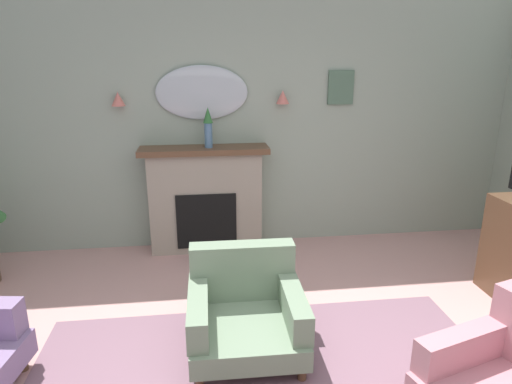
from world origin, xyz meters
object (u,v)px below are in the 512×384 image
at_px(wall_sconce_left, 118,99).
at_px(fireplace, 206,200).
at_px(mantel_vase_centre, 208,126).
at_px(armchair_near_fireplace, 245,308).
at_px(wall_sconce_right, 283,97).
at_px(wall_mirror, 202,93).
at_px(framed_picture, 341,88).

bearing_deg(wall_sconce_left, fireplace, -6.16).
distance_m(mantel_vase_centre, armchair_near_fireplace, 2.07).
bearing_deg(armchair_near_fireplace, wall_sconce_left, 120.37).
bearing_deg(wall_sconce_right, armchair_near_fireplace, -107.88).
bearing_deg(fireplace, wall_sconce_left, 173.84).
xyz_separation_m(wall_mirror, wall_sconce_left, (-0.85, -0.05, -0.05)).
relative_size(wall_sconce_right, armchair_near_fireplace, 0.17).
distance_m(fireplace, mantel_vase_centre, 0.82).
bearing_deg(wall_mirror, wall_sconce_right, -3.37).
bearing_deg(armchair_near_fireplace, fireplace, 97.88).
xyz_separation_m(wall_sconce_left, wall_sconce_right, (1.70, 0.00, 0.00)).
bearing_deg(framed_picture, armchair_near_fireplace, -122.99).
bearing_deg(mantel_vase_centre, wall_sconce_left, 172.41).
bearing_deg(mantel_vase_centre, armchair_near_fireplace, -83.60).
relative_size(fireplace, framed_picture, 3.78).
distance_m(framed_picture, armchair_near_fireplace, 2.72).
xyz_separation_m(mantel_vase_centre, wall_mirror, (-0.05, 0.17, 0.32)).
relative_size(fireplace, wall_sconce_right, 9.71).
relative_size(fireplace, mantel_vase_centre, 3.25).
xyz_separation_m(wall_mirror, framed_picture, (1.50, 0.01, 0.04)).
height_order(fireplace, wall_sconce_right, wall_sconce_right).
bearing_deg(wall_mirror, fireplace, -90.00).
bearing_deg(framed_picture, wall_sconce_left, -178.54).
xyz_separation_m(wall_mirror, wall_sconce_right, (0.85, -0.05, -0.05)).
xyz_separation_m(framed_picture, armchair_near_fireplace, (-1.25, -1.93, -1.44)).
distance_m(wall_sconce_right, framed_picture, 0.66).
relative_size(fireplace, wall_sconce_left, 9.71).
bearing_deg(wall_sconce_right, mantel_vase_centre, -171.47).
bearing_deg(armchair_near_fireplace, wall_mirror, 97.31).
bearing_deg(wall_mirror, wall_sconce_left, -176.63).
height_order(wall_mirror, wall_sconce_left, wall_mirror).
bearing_deg(armchair_near_fireplace, mantel_vase_centre, 96.40).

